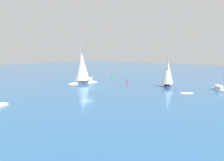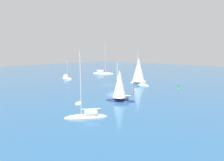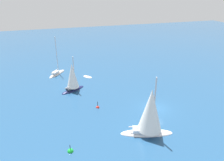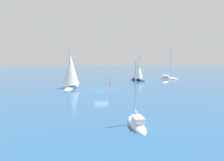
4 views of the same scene
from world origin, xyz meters
The scene contains 9 objects.
ground_plane centered at (0.00, 0.00, 0.00)m, with size 160.00×160.00×0.00m, color navy.
ketch centered at (-5.61, 3.99, 3.06)m, with size 3.90×7.23×8.61m.
sailboat centered at (1.15, -17.64, 0.12)m, with size 1.31×4.52×6.51m.
yacht centered at (-15.66, -19.08, 0.16)m, with size 6.20×7.84×11.12m.
yacht_1 centered at (20.13, 14.06, 0.17)m, with size 5.02×4.42×8.88m.
rib centered at (16.45, 7.81, 0.00)m, with size 2.42×2.23×0.37m.
sailboat_1 centered at (10.79, 11.72, 2.45)m, with size 3.64×5.05×6.93m.
channel_buoy centered at (3.06, 8.86, 0.02)m, with size 0.56×0.56×1.36m.
mooring_buoy centered at (-5.97, 14.47, 0.01)m, with size 0.73×0.73×1.32m.
Camera 2 is at (36.02, 33.25, 8.54)m, focal length 32.21 mm.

